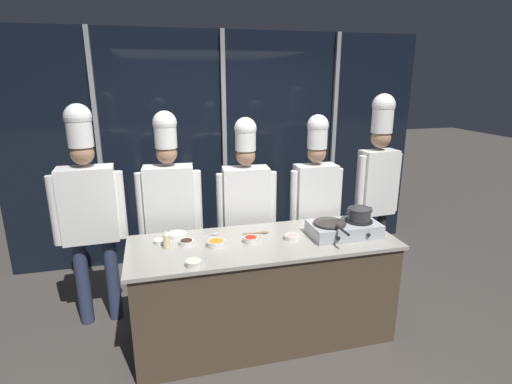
{
  "coord_description": "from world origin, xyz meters",
  "views": [
    {
      "loc": [
        -0.83,
        -2.92,
        2.2
      ],
      "look_at": [
        0.0,
        0.25,
        1.24
      ],
      "focal_mm": 28.0,
      "sensor_mm": 36.0,
      "label": 1
    }
  ],
  "objects": [
    {
      "name": "ground_plane",
      "position": [
        0.0,
        0.0,
        0.0
      ],
      "size": [
        24.0,
        24.0,
        0.0
      ],
      "primitive_type": "plane",
      "color": "#47423D"
    },
    {
      "name": "window_wall_back",
      "position": [
        0.0,
        1.79,
        1.35
      ],
      "size": [
        4.97,
        0.09,
        2.7
      ],
      "color": "black",
      "rests_on": "ground_plane"
    },
    {
      "name": "demo_counter",
      "position": [
        0.0,
        0.0,
        0.45
      ],
      "size": [
        2.19,
        0.8,
        0.89
      ],
      "color": "#4C3D2D",
      "rests_on": "ground_plane"
    },
    {
      "name": "portable_stove",
      "position": [
        0.69,
        -0.05,
        0.95
      ],
      "size": [
        0.58,
        0.34,
        0.13
      ],
      "color": "#B2B5BA",
      "rests_on": "demo_counter"
    },
    {
      "name": "frying_pan",
      "position": [
        0.56,
        -0.06,
        1.03
      ],
      "size": [
        0.28,
        0.48,
        0.04
      ],
      "color": "#38332D",
      "rests_on": "portable_stove"
    },
    {
      "name": "stock_pot",
      "position": [
        0.83,
        -0.05,
        1.07
      ],
      "size": [
        0.22,
        0.2,
        0.11
      ],
      "color": "#333335",
      "rests_on": "portable_stove"
    },
    {
      "name": "squeeze_bottle_oil",
      "position": [
        -0.78,
        0.05,
        0.96
      ],
      "size": [
        0.05,
        0.05,
        0.15
      ],
      "color": "beige",
      "rests_on": "demo_counter"
    },
    {
      "name": "prep_bowl_chili_flakes",
      "position": [
        -0.11,
        -0.0,
        0.92
      ],
      "size": [
        0.12,
        0.12,
        0.05
      ],
      "color": "white",
      "rests_on": "demo_counter"
    },
    {
      "name": "prep_bowl_garlic",
      "position": [
        -0.68,
        0.26,
        0.91
      ],
      "size": [
        0.15,
        0.15,
        0.04
      ],
      "color": "white",
      "rests_on": "demo_counter"
    },
    {
      "name": "prep_bowl_bean_sprouts",
      "position": [
        -0.83,
        0.17,
        0.91
      ],
      "size": [
        0.1,
        0.1,
        0.03
      ],
      "color": "white",
      "rests_on": "demo_counter"
    },
    {
      "name": "prep_bowl_carrots",
      "position": [
        -0.4,
        -0.01,
        0.92
      ],
      "size": [
        0.15,
        0.15,
        0.05
      ],
      "color": "white",
      "rests_on": "demo_counter"
    },
    {
      "name": "prep_bowl_soy_glaze",
      "position": [
        -0.62,
        0.08,
        0.91
      ],
      "size": [
        0.12,
        0.12,
        0.04
      ],
      "color": "white",
      "rests_on": "demo_counter"
    },
    {
      "name": "prep_bowl_shrimp",
      "position": [
        0.24,
        -0.03,
        0.91
      ],
      "size": [
        0.12,
        0.12,
        0.04
      ],
      "color": "white",
      "rests_on": "demo_counter"
    },
    {
      "name": "prep_bowl_noodles",
      "position": [
        -0.61,
        -0.31,
        0.92
      ],
      "size": [
        0.12,
        0.12,
        0.04
      ],
      "color": "white",
      "rests_on": "demo_counter"
    },
    {
      "name": "serving_spoon_slotted",
      "position": [
        0.02,
        0.17,
        0.9
      ],
      "size": [
        0.23,
        0.05,
        0.02
      ],
      "color": "olive",
      "rests_on": "demo_counter"
    },
    {
      "name": "serving_spoon_solid",
      "position": [
        -0.4,
        0.23,
        0.9
      ],
      "size": [
        0.2,
        0.09,
        0.02
      ],
      "color": "#B2B5BA",
      "rests_on": "demo_counter"
    },
    {
      "name": "chef_head",
      "position": [
        -1.4,
        0.6,
        1.14
      ],
      "size": [
        0.61,
        0.26,
        1.99
      ],
      "rotation": [
        0.0,
        0.0,
        3.19
      ],
      "color": "#2D3856",
      "rests_on": "ground_plane"
    },
    {
      "name": "chef_sous",
      "position": [
        -0.71,
        0.68,
        1.09
      ],
      "size": [
        0.59,
        0.27,
        1.91
      ],
      "rotation": [
        0.0,
        0.0,
        3.07
      ],
      "color": "#4C4C51",
      "rests_on": "ground_plane"
    },
    {
      "name": "chef_line",
      "position": [
        0.0,
        0.63,
        1.06
      ],
      "size": [
        0.57,
        0.26,
        1.84
      ],
      "rotation": [
        0.0,
        0.0,
        3.06
      ],
      "color": "#232326",
      "rests_on": "ground_plane"
    },
    {
      "name": "chef_pastry",
      "position": [
        0.7,
        0.6,
        1.07
      ],
      "size": [
        0.54,
        0.22,
        1.85
      ],
      "rotation": [
        0.0,
        0.0,
        3.13
      ],
      "color": "#4C4C51",
      "rests_on": "ground_plane"
    },
    {
      "name": "chef_apprentice",
      "position": [
        1.36,
        0.57,
        1.23
      ],
      "size": [
        0.49,
        0.22,
        2.04
      ],
      "rotation": [
        0.0,
        0.0,
        3.22
      ],
      "color": "#232326",
      "rests_on": "ground_plane"
    }
  ]
}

